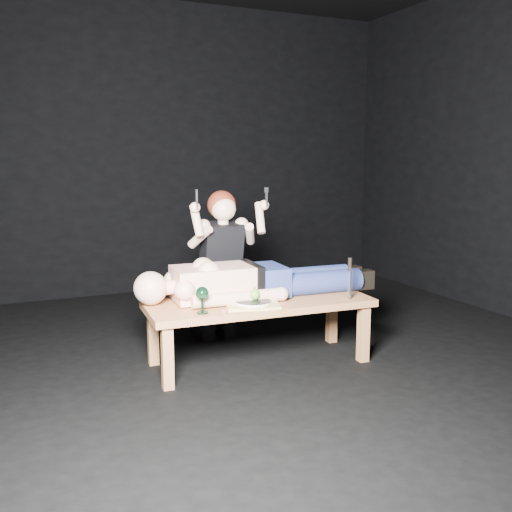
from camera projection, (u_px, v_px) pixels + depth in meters
name	position (u px, v px, depth m)	size (l,w,h in m)	color
ground	(265.00, 361.00, 4.05)	(5.00, 5.00, 0.00)	black
back_wall	(165.00, 150.00, 6.05)	(5.00, 5.00, 0.00)	black
table	(259.00, 332.00, 4.00)	(1.54, 0.58, 0.45)	#AD6D3D
lying_man	(259.00, 276.00, 4.06)	(1.68, 0.51, 0.29)	#DAAD8B
kneeling_woman	(218.00, 264.00, 4.44)	(0.64, 0.72, 1.21)	black
serving_tray	(253.00, 305.00, 3.79)	(0.35, 0.25, 0.02)	tan
plate	(253.00, 302.00, 3.79)	(0.23, 0.23, 0.02)	white
apple	(255.00, 294.00, 3.80)	(0.08, 0.08, 0.08)	#61A625
goblet	(202.00, 300.00, 3.61)	(0.08, 0.08, 0.17)	black
fork_flat	(223.00, 310.00, 3.70)	(0.01, 0.16, 0.01)	#B2B2B7
knife_flat	(278.00, 304.00, 3.85)	(0.01, 0.16, 0.01)	#B2B2B7
spoon_flat	(263.00, 303.00, 3.87)	(0.01, 0.16, 0.01)	#B2B2B7
carving_knife	(350.00, 278.00, 3.97)	(0.04, 0.04, 0.29)	#B2B2B7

